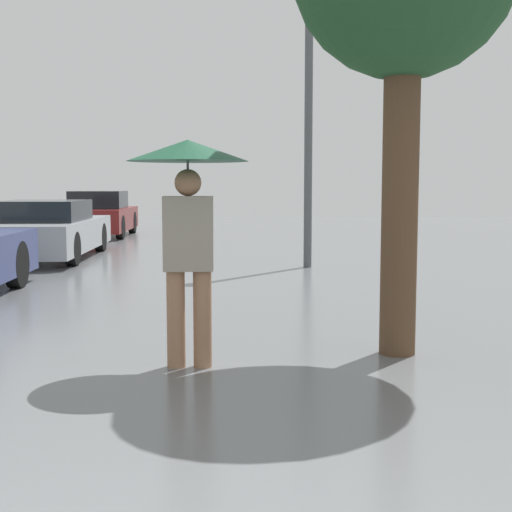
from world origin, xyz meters
TOP-DOWN VIEW (x-y plane):
  - pedestrian at (0.08, 4.06)m, footprint 0.94×0.94m
  - parked_car_third at (-3.12, 12.57)m, footprint 1.74×4.53m
  - parked_car_farthest at (-3.14, 18.58)m, footprint 1.64×3.93m
  - street_lamp at (1.80, 10.85)m, footprint 0.39×0.39m

SIDE VIEW (x-z plane):
  - parked_car_third at x=-3.12m, z-range -0.02..1.11m
  - parked_car_farthest at x=-3.14m, z-range -0.04..1.22m
  - pedestrian at x=0.08m, z-range 0.48..2.27m
  - street_lamp at x=1.80m, z-range 0.81..6.05m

